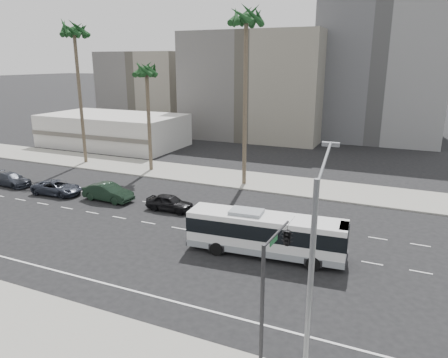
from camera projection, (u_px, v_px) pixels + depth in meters
The scene contains 18 objects.
ground at pixel (212, 234), 32.88m from camera, with size 700.00×700.00×0.00m, color black.
sidewalk_north at pixel (272, 183), 46.48m from camera, with size 120.00×7.00×0.15m, color gray.
sidewalk_south at pixel (67, 356), 19.24m from camera, with size 120.00×7.00×0.15m, color gray.
commercial_low at pixel (113, 130), 66.80m from camera, with size 22.00×12.16×5.00m.
midrise_beige_west at pixel (260, 85), 74.68m from camera, with size 24.00×18.00×18.00m, color #66635E.
midrise_gray_center at pixel (384, 62), 71.90m from camera, with size 20.00×20.00×26.00m, color #5C5D60.
midrise_beige_far at pixel (153, 88), 89.67m from camera, with size 18.00×16.00×15.00m, color #66635E.
civic_tower at pixel (394, 15), 242.76m from camera, with size 42.00×42.00×129.00m.
city_bus at pixel (266, 233), 28.99m from camera, with size 11.17×3.34×3.16m.
car_a at pixel (170, 203), 37.98m from camera, with size 4.40×1.77×1.50m, color black.
car_b at pixel (108, 192), 40.65m from camera, with size 5.17×1.80×1.70m, color black.
car_c at pixel (57, 188), 42.57m from camera, with size 5.23×2.41×1.45m, color #262A35.
car_d at pixel (12, 179), 45.57m from camera, with size 4.91×1.99×1.42m, color #262A34.
streetlight_corner at pixel (313, 271), 15.77m from camera, with size 0.86×4.60×9.79m.
traffic_signal at pixel (285, 241), 19.82m from camera, with size 2.71×3.57×5.89m.
palm_near at pixel (246, 22), 41.51m from camera, with size 5.54×5.54×18.65m.
palm_mid at pixel (146, 73), 48.82m from camera, with size 4.25×4.25×13.16m.
palm_far at pixel (74, 34), 51.48m from camera, with size 5.26×5.26×18.06m.
Camera 1 is at (13.26, -27.42, 13.17)m, focal length 33.46 mm.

